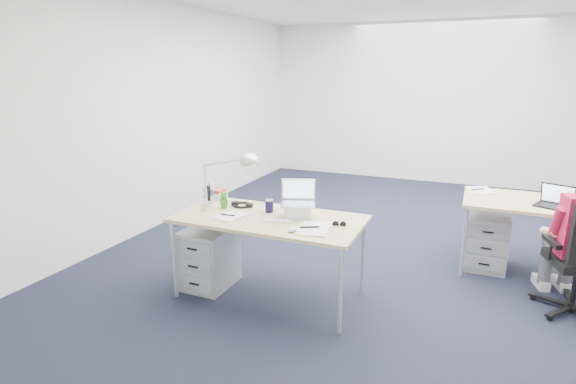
{
  "coord_description": "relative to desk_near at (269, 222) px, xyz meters",
  "views": [
    {
      "loc": [
        0.73,
        -4.87,
        1.92
      ],
      "look_at": [
        -0.85,
        -1.16,
        0.85
      ],
      "focal_mm": 28.0,
      "sensor_mm": 36.0,
      "label": 1
    }
  ],
  "objects": [
    {
      "name": "desk_far",
      "position": [
        2.31,
        1.43,
        0.0
      ],
      "size": [
        1.6,
        0.8,
        0.73
      ],
      "color": "tan",
      "rests_on": "ground"
    },
    {
      "name": "book_stack",
      "position": [
        -0.75,
        0.35,
        0.09
      ],
      "size": [
        0.21,
        0.17,
        0.09
      ],
      "primitive_type": "cube",
      "rotation": [
        0.0,
        0.0,
        -0.14
      ],
      "color": "silver",
      "rests_on": "desk_near"
    },
    {
      "name": "dark_laptop",
      "position": [
        2.27,
        1.28,
        0.15
      ],
      "size": [
        0.38,
        0.38,
        0.21
      ],
      "primitive_type": null,
      "rotation": [
        0.0,
        0.0,
        -0.4
      ],
      "color": "black",
      "rests_on": "desk_far"
    },
    {
      "name": "desk_lamp",
      "position": [
        -0.44,
        -0.03,
        0.33
      ],
      "size": [
        0.53,
        0.29,
        0.57
      ],
      "primitive_type": null,
      "rotation": [
        0.0,
        0.0,
        -0.21
      ],
      "color": "silver",
      "rests_on": "desk_near"
    },
    {
      "name": "far_papers",
      "position": [
        1.65,
        1.66,
        0.05
      ],
      "size": [
        0.3,
        0.36,
        0.01
      ],
      "primitive_type": "cube",
      "rotation": [
        0.0,
        0.0,
        0.32
      ],
      "color": "white",
      "rests_on": "desk_far"
    },
    {
      "name": "seated_person",
      "position": [
        2.41,
        0.86,
        -0.09
      ],
      "size": [
        0.46,
        0.7,
        1.18
      ],
      "rotation": [
        0.0,
        0.0,
        0.25
      ],
      "color": "#B5193B",
      "rests_on": "ground"
    },
    {
      "name": "computer_mouse",
      "position": [
        0.32,
        -0.26,
        0.06
      ],
      "size": [
        0.08,
        0.11,
        0.03
      ],
      "primitive_type": "ellipsoid",
      "rotation": [
        0.0,
        0.0,
        -0.23
      ],
      "color": "white",
      "rests_on": "desk_near"
    },
    {
      "name": "papers_left",
      "position": [
        -0.31,
        -0.12,
        0.05
      ],
      "size": [
        0.24,
        0.3,
        0.01
      ],
      "primitive_type": "cube",
      "rotation": [
        0.0,
        0.0,
        -0.22
      ],
      "color": "#E7F08B",
      "rests_on": "desk_near"
    },
    {
      "name": "silver_laptop",
      "position": [
        0.23,
        0.1,
        0.2
      ],
      "size": [
        0.35,
        0.32,
        0.31
      ],
      "primitive_type": null,
      "rotation": [
        0.0,
        0.0,
        0.35
      ],
      "color": "silver",
      "rests_on": "desk_near"
    },
    {
      "name": "drawer_pedestal_far",
      "position": [
        1.76,
        1.43,
        -0.41
      ],
      "size": [
        0.4,
        0.5,
        0.55
      ],
      "primitive_type": "cube",
      "color": "#A0A3A6",
      "rests_on": "ground"
    },
    {
      "name": "sunglasses",
      "position": [
        0.62,
        0.02,
        0.06
      ],
      "size": [
        0.12,
        0.08,
        0.03
      ],
      "primitive_type": null,
      "rotation": [
        0.0,
        0.0,
        0.26
      ],
      "color": "black",
      "rests_on": "desk_near"
    },
    {
      "name": "room",
      "position": [
        0.85,
        1.58,
        1.03
      ],
      "size": [
        6.02,
        7.02,
        2.8
      ],
      "color": "silver",
      "rests_on": "ground"
    },
    {
      "name": "floor",
      "position": [
        0.85,
        1.58,
        -0.68
      ],
      "size": [
        7.0,
        7.0,
        0.0
      ],
      "primitive_type": "plane",
      "color": "black",
      "rests_on": "ground"
    },
    {
      "name": "papers_right",
      "position": [
        0.45,
        -0.15,
        0.05
      ],
      "size": [
        0.29,
        0.37,
        0.01
      ],
      "primitive_type": "cube",
      "rotation": [
        0.0,
        0.0,
        0.19
      ],
      "color": "#E7F08B",
      "rests_on": "desk_near"
    },
    {
      "name": "can_koozie",
      "position": [
        -0.06,
        0.13,
        0.11
      ],
      "size": [
        0.09,
        0.09,
        0.12
      ],
      "primitive_type": "cylinder",
      "rotation": [
        0.0,
        0.0,
        -0.43
      ],
      "color": "#16123B",
      "rests_on": "desk_near"
    },
    {
      "name": "cordless_phone",
      "position": [
        -0.75,
        0.22,
        0.12
      ],
      "size": [
        0.04,
        0.03,
        0.15
      ],
      "primitive_type": "cube",
      "rotation": [
        0.0,
        0.0,
        -0.29
      ],
      "color": "black",
      "rests_on": "desk_near"
    },
    {
      "name": "drawer_pedestal_near",
      "position": [
        -0.6,
        -0.03,
        -0.41
      ],
      "size": [
        0.4,
        0.5,
        0.55
      ],
      "primitive_type": "cube",
      "color": "#A0A3A6",
      "rests_on": "ground"
    },
    {
      "name": "bear_figurine",
      "position": [
        -0.49,
        0.08,
        0.12
      ],
      "size": [
        0.09,
        0.07,
        0.15
      ],
      "primitive_type": null,
      "rotation": [
        0.0,
        0.0,
        -0.16
      ],
      "color": "#1F701E",
      "rests_on": "desk_near"
    },
    {
      "name": "desk_near",
      "position": [
        0.0,
        0.0,
        0.0
      ],
      "size": [
        1.6,
        0.8,
        0.73
      ],
      "color": "tan",
      "rests_on": "ground"
    },
    {
      "name": "headphones",
      "position": [
        -0.37,
        0.19,
        0.06
      ],
      "size": [
        0.22,
        0.17,
        0.04
      ],
      "primitive_type": null,
      "rotation": [
        0.0,
        0.0,
        -0.01
      ],
      "color": "black",
      "rests_on": "desk_near"
    },
    {
      "name": "wireless_keyboard",
      "position": [
        0.11,
        -0.06,
        0.05
      ],
      "size": [
        0.26,
        0.14,
        0.01
      ],
      "primitive_type": "cube",
      "rotation": [
        0.0,
        0.0,
        0.18
      ],
      "color": "white",
      "rests_on": "desk_near"
    },
    {
      "name": "water_bottle",
      "position": [
        -0.75,
        0.27,
        0.15
      ],
      "size": [
        0.08,
        0.08,
        0.2
      ],
      "primitive_type": "cylinder",
      "rotation": [
        0.0,
        0.0,
        0.43
      ],
      "color": "silver",
      "rests_on": "desk_near"
    }
  ]
}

